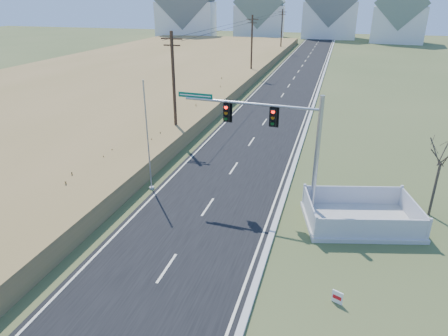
{
  "coord_description": "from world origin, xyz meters",
  "views": [
    {
      "loc": [
        6.66,
        -15.65,
        11.52
      ],
      "look_at": [
        1.46,
        2.41,
        3.4
      ],
      "focal_mm": 32.0,
      "sensor_mm": 36.0,
      "label": 1
    }
  ],
  "objects_px": {
    "traffic_signal_mast": "(284,139)",
    "fence_enclosure": "(360,219)",
    "flagpole": "(148,148)",
    "bare_tree": "(443,152)",
    "open_sign": "(337,297)"
  },
  "relations": [
    {
      "from": "open_sign",
      "to": "traffic_signal_mast",
      "type": "bearing_deg",
      "value": 138.05
    },
    {
      "from": "fence_enclosure",
      "to": "flagpole",
      "type": "relative_size",
      "value": 0.95
    },
    {
      "from": "fence_enclosure",
      "to": "open_sign",
      "type": "distance_m",
      "value": 6.88
    },
    {
      "from": "traffic_signal_mast",
      "to": "open_sign",
      "type": "xyz_separation_m",
      "value": [
        3.47,
        -7.57,
        -3.92
      ]
    },
    {
      "from": "fence_enclosure",
      "to": "flagpole",
      "type": "height_order",
      "value": "flagpole"
    },
    {
      "from": "traffic_signal_mast",
      "to": "flagpole",
      "type": "bearing_deg",
      "value": -175.46
    },
    {
      "from": "traffic_signal_mast",
      "to": "open_sign",
      "type": "distance_m",
      "value": 9.2
    },
    {
      "from": "open_sign",
      "to": "bare_tree",
      "type": "distance_m",
      "value": 10.72
    },
    {
      "from": "traffic_signal_mast",
      "to": "flagpole",
      "type": "distance_m",
      "value": 8.5
    },
    {
      "from": "fence_enclosure",
      "to": "open_sign",
      "type": "xyz_separation_m",
      "value": [
        -1.04,
        -6.8,
        0.03
      ]
    },
    {
      "from": "traffic_signal_mast",
      "to": "bare_tree",
      "type": "bearing_deg",
      "value": 13.0
    },
    {
      "from": "traffic_signal_mast",
      "to": "fence_enclosure",
      "type": "bearing_deg",
      "value": -5.48
    },
    {
      "from": "flagpole",
      "to": "bare_tree",
      "type": "relative_size",
      "value": 1.46
    },
    {
      "from": "fence_enclosure",
      "to": "bare_tree",
      "type": "xyz_separation_m",
      "value": [
        3.83,
        2.06,
        3.61
      ]
    },
    {
      "from": "open_sign",
      "to": "bare_tree",
      "type": "height_order",
      "value": "bare_tree"
    }
  ]
}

